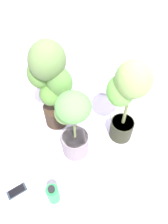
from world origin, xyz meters
The scene contains 6 objects.
ground_plane centered at (0.00, 0.00, 0.00)m, with size 8.00×8.00×0.00m, color silver.
potted_plant_back_left centered at (-0.27, 0.42, 0.51)m, with size 0.42×0.37×0.84m.
potted_plant_back_right centered at (0.30, 0.38, 0.49)m, with size 0.35×0.28×0.80m.
potted_plant_center centered at (-0.04, 0.16, 0.36)m, with size 0.34×0.33×0.66m.
cell_phone centered at (-0.40, -0.27, 0.00)m, with size 0.15×0.15×0.01m.
nutrient_bottle centered at (-0.11, -0.26, 0.09)m, with size 0.09×0.09×0.20m.
Camera 1 is at (0.19, -0.68, 1.57)m, focal length 33.08 mm.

